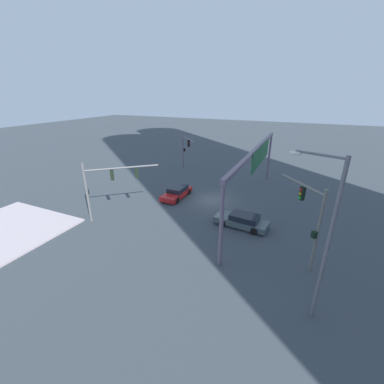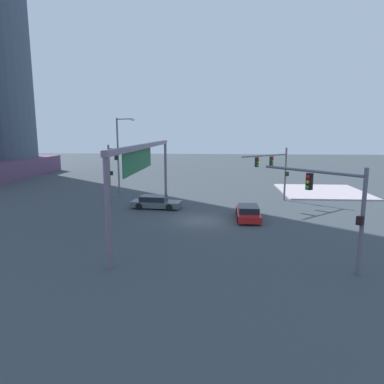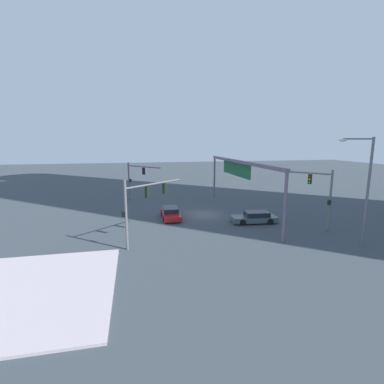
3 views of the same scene
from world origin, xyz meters
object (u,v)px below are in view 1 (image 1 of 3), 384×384
object	(u,v)px
traffic_signal_near_corner	(311,215)
streetlamp_curved_arm	(324,232)
traffic_signal_opposite_side	(186,146)
traffic_signal_cross_street	(107,181)
sedan_car_waiting_far	(242,220)
sedan_car_approaching	(177,192)

from	to	relation	value
traffic_signal_near_corner	streetlamp_curved_arm	size ratio (longest dim) A/B	0.67
traffic_signal_near_corner	traffic_signal_opposite_side	distance (m)	24.40
traffic_signal_cross_street	streetlamp_curved_arm	bearing A→B (deg)	-55.28
traffic_signal_cross_street	streetlamp_curved_arm	xyz separation A→B (m)	(4.33, 17.39, 1.31)
streetlamp_curved_arm	sedan_car_waiting_far	size ratio (longest dim) A/B	1.81
streetlamp_curved_arm	sedan_car_waiting_far	distance (m)	10.78
traffic_signal_near_corner	sedan_car_waiting_far	world-z (taller)	traffic_signal_near_corner
traffic_signal_near_corner	traffic_signal_cross_street	xyz separation A→B (m)	(0.22, -16.97, -0.04)
traffic_signal_near_corner	streetlamp_curved_arm	world-z (taller)	streetlamp_curved_arm
traffic_signal_near_corner	sedan_car_approaching	size ratio (longest dim) A/B	1.29
traffic_signal_near_corner	traffic_signal_opposite_side	world-z (taller)	traffic_signal_near_corner
traffic_signal_cross_street	sedan_car_waiting_far	bearing A→B (deg)	-23.98
traffic_signal_cross_street	streetlamp_curved_arm	size ratio (longest dim) A/B	0.63
streetlamp_curved_arm	traffic_signal_opposite_side	bearing A→B (deg)	-30.15
traffic_signal_opposite_side	traffic_signal_cross_street	xyz separation A→B (m)	(17.34, 0.43, 0.04)
streetlamp_curved_arm	sedan_car_waiting_far	bearing A→B (deg)	-34.53
sedan_car_waiting_far	traffic_signal_near_corner	bearing A→B (deg)	152.07
traffic_signal_opposite_side	traffic_signal_cross_street	size ratio (longest dim) A/B	0.99
streetlamp_curved_arm	sedan_car_approaching	bearing A→B (deg)	-19.07
traffic_signal_opposite_side	traffic_signal_cross_street	world-z (taller)	traffic_signal_cross_street
traffic_signal_near_corner	streetlamp_curved_arm	bearing A→B (deg)	145.48
traffic_signal_opposite_side	sedan_car_approaching	world-z (taller)	traffic_signal_opposite_side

